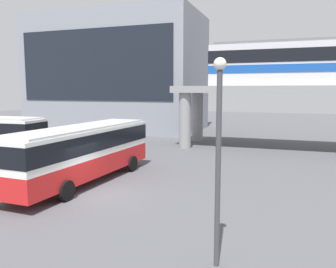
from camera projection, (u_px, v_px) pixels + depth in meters
ground_plane at (165, 158)px, 26.72m from camera, size 120.00×120.00×0.00m
station_building at (118, 73)px, 46.68m from camera, size 22.12×12.35×14.94m
bus_main at (83, 148)px, 19.52m from camera, size 3.14×11.15×3.22m
pedestrian_walking_across at (116, 147)px, 27.15m from camera, size 0.37×0.46×1.65m
lamp_post at (218, 146)px, 9.95m from camera, size 0.36×0.36×6.14m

